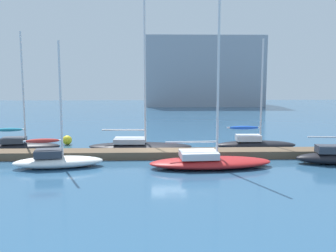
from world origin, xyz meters
The scene contains 10 objects.
ground_plane centered at (0.00, 0.00, 0.00)m, with size 120.00×120.00×0.00m, color #2D567A.
dock_pier centered at (0.00, 0.00, 0.27)m, with size 26.63×1.76×0.55m, color brown.
sailboat_0 centered at (-11.35, 2.59, 0.52)m, with size 5.92×2.50×9.07m.
sailboat_1 centered at (-7.24, -2.79, 0.52)m, with size 5.83×2.70×7.98m.
sailboat_2 centered at (-2.24, 2.74, 0.46)m, with size 8.13×2.68×11.40m.
sailboat_3 centered at (2.47, -3.10, 0.47)m, with size 7.99×3.16×11.00m.
sailboat_4 centered at (6.87, 2.69, 0.54)m, with size 6.31×1.67×8.60m.
sailboat_5 centered at (10.99, -2.38, 0.53)m, with size 5.42×2.03×8.21m.
mooring_buoy_yellow centered at (-8.39, 5.27, 0.39)m, with size 0.79×0.79×0.79m, color yellow.
harbor_building_distant centered at (8.06, 45.96, 6.31)m, with size 21.36×8.97×12.63m, color #9399A3.
Camera 1 is at (-0.93, -27.22, 5.97)m, focal length 41.59 mm.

